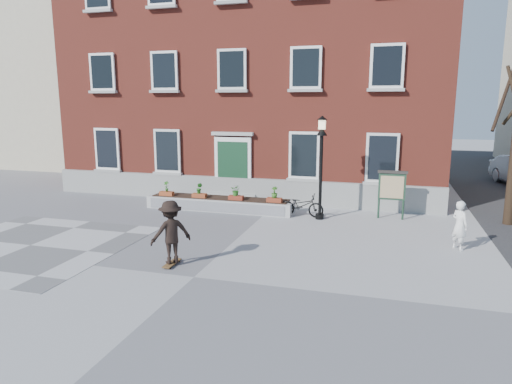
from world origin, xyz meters
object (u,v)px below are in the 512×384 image
(bystander, at_px, (460,225))
(skateboarder, at_px, (171,232))
(notice_board, at_px, (392,187))
(bicycle, at_px, (301,205))
(lamp_post, at_px, (321,153))

(bystander, bearing_deg, skateboarder, 76.27)
(bystander, bearing_deg, notice_board, -8.07)
(bicycle, xyz_separation_m, notice_board, (3.36, 0.60, 0.80))
(bicycle, height_order, bystander, bystander)
(lamp_post, xyz_separation_m, skateboarder, (-3.16, -6.20, -1.60))
(bicycle, distance_m, lamp_post, 2.22)
(bystander, relative_size, notice_board, 0.81)
(bystander, xyz_separation_m, notice_board, (-1.98, 3.29, 0.50))
(lamp_post, relative_size, skateboarder, 2.16)
(bicycle, bearing_deg, lamp_post, -101.96)
(lamp_post, height_order, skateboarder, lamp_post)
(bystander, distance_m, skateboarder, 8.59)
(bystander, relative_size, skateboarder, 0.83)
(lamp_post, bearing_deg, notice_board, 16.55)
(bicycle, xyz_separation_m, lamp_post, (0.75, -0.17, 2.08))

